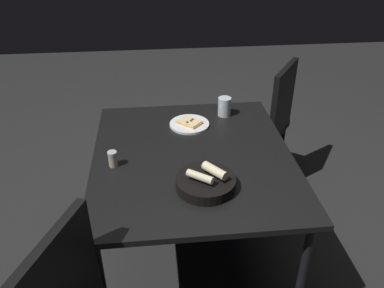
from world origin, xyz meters
name	(u,v)px	position (x,y,z in m)	size (l,w,h in m)	color
ground	(192,252)	(0.00, 0.00, 0.00)	(8.00, 8.00, 0.00)	#262626
dining_table	(193,163)	(0.00, 0.00, 0.67)	(1.04, 1.18, 0.72)	black
pizza_plate	(189,124)	(0.02, 0.32, 0.73)	(0.23, 0.23, 0.04)	white
bread_basket	(206,182)	(0.03, -0.29, 0.75)	(0.28, 0.28, 0.11)	black
beer_glass	(224,107)	(0.24, 0.42, 0.78)	(0.08, 0.08, 0.12)	silver
pepper_shaker	(113,160)	(-0.40, -0.06, 0.76)	(0.05, 0.05, 0.08)	#BFB299
chair_far	(265,119)	(0.60, 0.71, 0.52)	(0.61, 0.61, 0.94)	black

